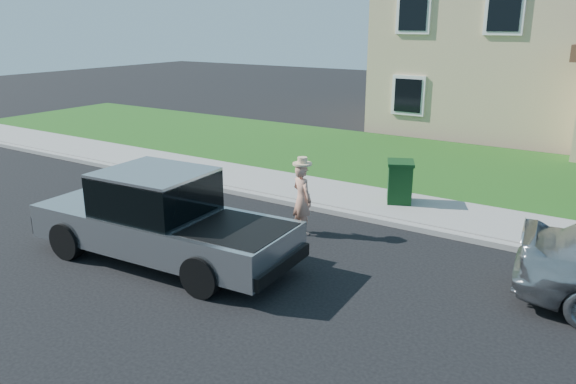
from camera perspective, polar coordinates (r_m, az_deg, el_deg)
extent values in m
plane|color=black|center=(10.76, -1.91, -6.65)|extent=(80.00, 80.00, 0.00)
cube|color=gray|center=(12.65, 9.40, -2.89)|extent=(40.00, 0.20, 0.12)
cube|color=gray|center=(13.61, 11.29, -1.49)|extent=(40.00, 2.00, 0.15)
cube|color=#245017|center=(17.73, 16.78, 2.33)|extent=(40.00, 7.00, 0.10)
cube|color=tan|center=(25.72, 20.86, 13.43)|extent=(8.00, 9.00, 6.40)
cube|color=white|center=(21.97, 12.63, 17.34)|extent=(1.30, 0.10, 1.50)
cube|color=white|center=(21.04, 21.14, 16.68)|extent=(1.30, 0.10, 1.50)
cube|color=black|center=(22.14, 12.12, 9.56)|extent=(1.30, 0.10, 1.50)
cylinder|color=black|center=(11.38, -21.47, -4.60)|extent=(0.73, 0.31, 0.71)
cylinder|color=black|center=(12.39, -15.70, -2.30)|extent=(0.73, 0.31, 0.71)
cylinder|color=black|center=(9.28, -8.76, -8.44)|extent=(0.73, 0.31, 0.71)
cylinder|color=black|center=(10.50, -3.28, -5.17)|extent=(0.73, 0.31, 0.71)
cube|color=#A6A9AD|center=(10.67, -12.57, -3.72)|extent=(5.17, 2.10, 0.64)
cube|color=black|center=(10.54, -13.34, -0.15)|extent=(1.97, 1.77, 0.76)
cube|color=#A6A9AD|center=(10.43, -13.49, 1.91)|extent=(1.97, 1.77, 0.07)
cube|color=black|center=(9.57, -5.07, -3.86)|extent=(1.69, 1.61, 0.05)
cube|color=black|center=(12.49, -21.37, -2.05)|extent=(0.22, 1.69, 0.36)
cube|color=black|center=(9.32, -0.52, -7.52)|extent=(0.22, 1.69, 0.22)
cube|color=black|center=(11.71, -12.75, 1.14)|extent=(0.12, 0.20, 0.16)
imported|color=tan|center=(11.70, 1.44, -0.74)|extent=(0.65, 0.55, 1.50)
cylinder|color=#DAB98B|center=(11.49, 1.47, 2.93)|extent=(0.40, 0.40, 0.04)
cylinder|color=#DAB98B|center=(11.47, 1.47, 3.22)|extent=(0.20, 0.20, 0.14)
cube|color=#0E3312|center=(13.63, 11.28, 0.89)|extent=(0.77, 0.82, 0.92)
cube|color=#0E3312|center=(13.50, 11.40, 2.93)|extent=(0.84, 0.89, 0.07)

